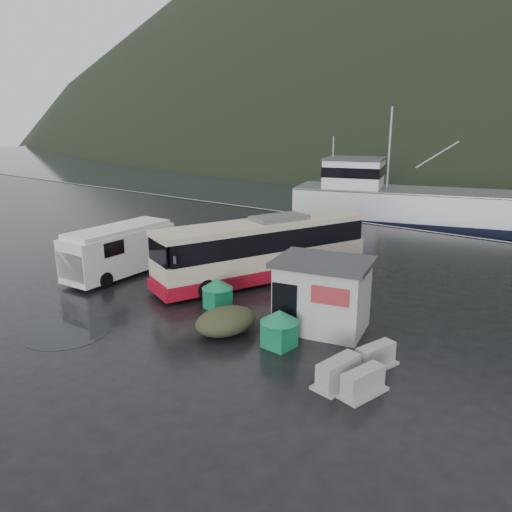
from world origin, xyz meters
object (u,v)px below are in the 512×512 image
Objects in this scene: coach_bus at (263,279)px; white_van at (122,275)px; dome_tent at (226,333)px; waste_bin_right at (218,308)px; jersey_barrier_b at (375,367)px; fishing_trawler at (420,212)px; ticket_kiosk at (321,328)px; jersey_barrier_c at (338,384)px; jersey_barrier_a at (362,394)px; waste_bin_left at (279,347)px.

white_van is at bearing -126.93° from coach_bus.
waste_bin_right is at bearing 138.53° from dome_tent.
white_van reaches higher than jersey_barrier_b.
coach_bus is 22.98m from fishing_trawler.
white_van is 4.62× the size of waste_bin_right.
jersey_barrier_b is at bearing -10.30° from coach_bus.
coach_bus is 7.34m from white_van.
coach_bus is 6.39m from ticket_kiosk.
dome_tent is at bearing -41.47° from waste_bin_right.
waste_bin_right is 27.37m from fishing_trawler.
jersey_barrier_b is 1.78m from jersey_barrier_c.
jersey_barrier_c is (2.53, -3.34, 0.00)m from ticket_kiosk.
waste_bin_right is at bearing 162.39° from jersey_barrier_a.
dome_tent is 5.19m from jersey_barrier_c.
ticket_kiosk is 27.08m from fishing_trawler.
coach_bus is at bearing 141.72° from jersey_barrier_a.
dome_tent is at bearing -101.33° from fishing_trawler.
ticket_kiosk reaches higher than waste_bin_left.
fishing_trawler reaches higher than jersey_barrier_a.
white_van is 11.59m from ticket_kiosk.
jersey_barrier_a is at bearing -77.15° from jersey_barrier_b.
white_van is 14.42m from jersey_barrier_c.
jersey_barrier_c is at bearing -19.64° from coach_bus.
jersey_barrier_b is 0.06× the size of fishing_trawler.
ticket_kiosk is at bearing 127.11° from jersey_barrier_c.
waste_bin_left reaches higher than waste_bin_right.
coach_bus reaches higher than jersey_barrier_b.
jersey_barrier_b is (7.47, -0.75, 0.00)m from waste_bin_right.
ticket_kiosk is 2.27× the size of jersey_barrier_a.
waste_bin_left is (11.22, -1.93, 0.00)m from white_van.
waste_bin_left is at bearing -27.97° from coach_bus.
waste_bin_right is at bearing 161.04° from waste_bin_left.
dome_tent is at bearing 172.33° from jersey_barrier_a.
waste_bin_left is at bearing 163.92° from jersey_barrier_a.
coach_bus is 4.51× the size of dome_tent.
coach_bus is 8.47× the size of waste_bin_right.
fishing_trawler reaches higher than coach_bus.
dome_tent is 1.48× the size of jersey_barrier_c.
waste_bin_left is 0.89× the size of jersey_barrier_a.
jersey_barrier_a is at bearing -58.13° from ticket_kiosk.
coach_bus is 10.43m from jersey_barrier_c.
white_van is at bearing 170.23° from waste_bin_left.
jersey_barrier_c is 0.07× the size of fishing_trawler.
fishing_trawler is at bearing 106.84° from jersey_barrier_a.
waste_bin_left is at bearing -168.33° from jersey_barrier_b.
fishing_trawler is at bearing 112.16° from coach_bus.
waste_bin_left is at bearing -18.96° from waste_bin_right.
jersey_barrier_b is at bearing 76.30° from jersey_barrier_c.
white_van is 1.74× the size of ticket_kiosk.
jersey_barrier_b is (5.55, 0.95, 0.00)m from dome_tent.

